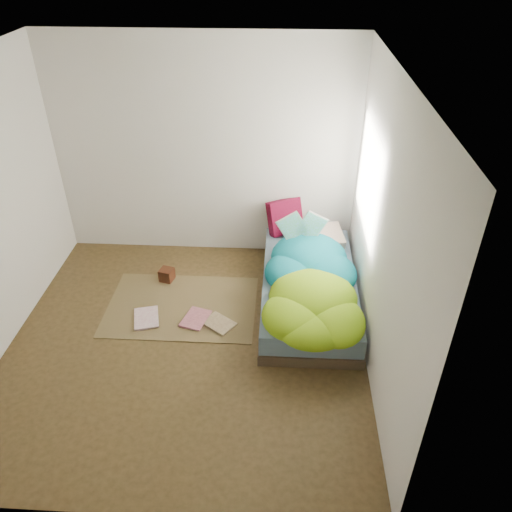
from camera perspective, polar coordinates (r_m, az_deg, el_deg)
The scene contains 12 objects.
ground at distance 5.09m, azimuth -7.91°, elevation -9.75°, with size 3.50×3.50×0.00m, color #3D2E17.
room_walls at distance 4.15m, azimuth -9.46°, elevation 6.77°, with size 3.54×3.54×2.62m.
bed at distance 5.45m, azimuth 6.00°, elevation -3.78°, with size 1.00×2.00×0.34m.
duvet at distance 5.07m, azimuth 6.30°, elevation -2.25°, with size 0.96×1.84×0.34m, color #07556E, non-canonical shape.
rug at distance 5.51m, azimuth -8.47°, elevation -5.67°, with size 1.60×1.10×0.01m, color brown.
pillow_floral at distance 5.88m, azimuth 6.90°, elevation 2.08°, with size 0.61×0.38×0.14m, color white.
pillow_magenta at distance 6.00m, azimuth 3.33°, elevation 4.53°, with size 0.41×0.13×0.41m, color #470418.
open_book at distance 5.43m, azimuth 5.34°, elevation 4.31°, with size 0.45×0.10×0.27m, color green, non-canonical shape.
wooden_box at distance 5.87m, azimuth -10.17°, elevation -2.11°, with size 0.15×0.15×0.15m, color #3A1B0D.
floor_book_a at distance 5.41m, azimuth -13.75°, elevation -7.08°, with size 0.25×0.34×0.03m, color silver.
floor_book_b at distance 5.34m, azimuth -8.10°, elevation -6.83°, with size 0.24×0.33×0.03m, color #C77382.
floor_book_c at distance 5.17m, azimuth -5.12°, elevation -8.35°, with size 0.23×0.31×0.02m, color tan.
Camera 1 is at (0.90, -3.59, 3.49)m, focal length 35.00 mm.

